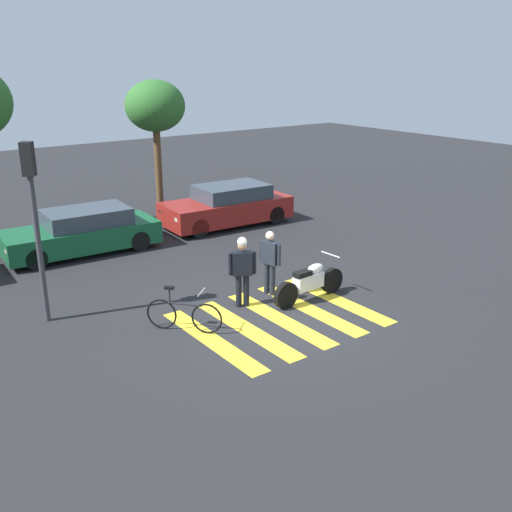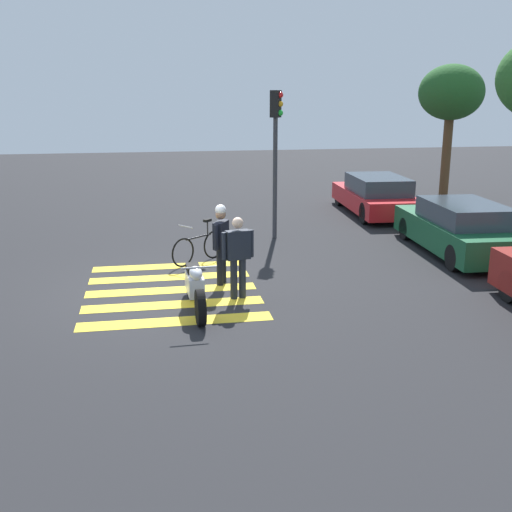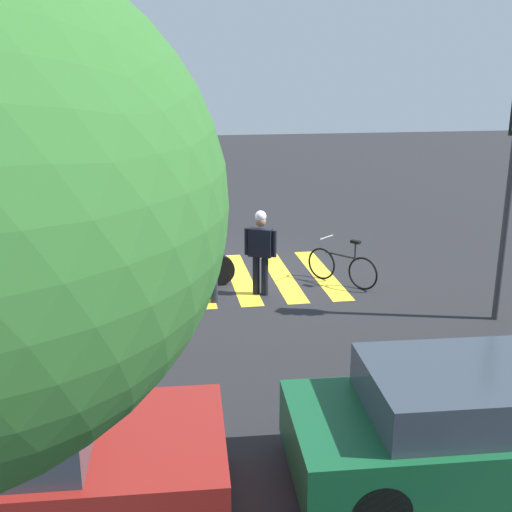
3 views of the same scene
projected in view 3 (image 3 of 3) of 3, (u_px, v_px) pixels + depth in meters
name	position (u px, v px, depth m)	size (l,w,h in m)	color
ground_plane	(241.00, 278.00, 13.61)	(60.00, 60.00, 0.00)	#232326
police_motorcycle	(182.00, 266.00, 12.91)	(2.18, 0.62, 1.04)	black
leaning_bicycle	(342.00, 267.00, 13.12)	(1.13, 1.34, 1.00)	black
officer_on_foot	(212.00, 255.00, 12.03)	(0.30, 0.64, 1.63)	#1E232D
officer_by_motorcycle	(261.00, 247.00, 12.36)	(0.59, 0.39, 1.71)	black
crosswalk_stripes	(241.00, 278.00, 13.61)	(4.05, 3.47, 0.01)	yellow
car_green_compact	(492.00, 425.00, 6.85)	(4.60, 2.01, 1.32)	black
traffic_light_pole	(512.00, 171.00, 10.62)	(0.33, 0.35, 3.98)	#38383D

